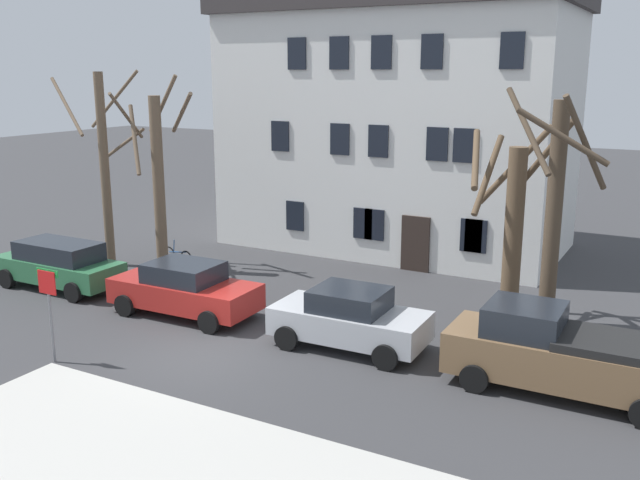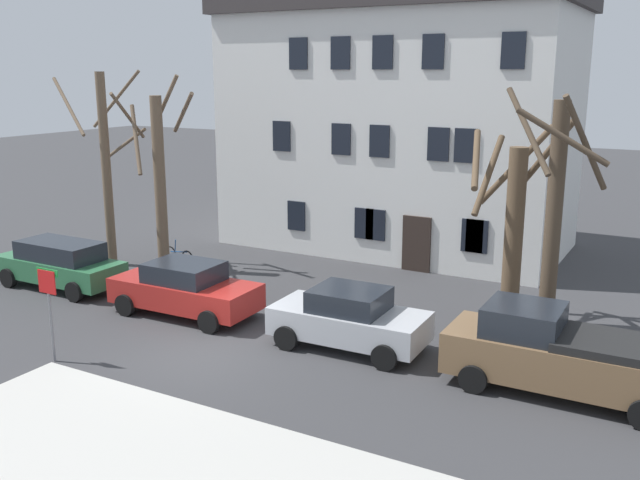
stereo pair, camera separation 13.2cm
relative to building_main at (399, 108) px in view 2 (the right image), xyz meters
The scene contains 12 objects.
ground_plane 15.14m from the building_main, 88.41° to the right, with size 120.00×120.00×0.00m, color #38383A.
building_main is the anchor object (origin of this frame).
tree_bare_near 12.01m from the building_main, 134.17° to the right, with size 3.01×3.00×7.40m.
tree_bare_mid 10.35m from the building_main, 127.05° to the right, with size 2.64×2.65×7.24m.
tree_bare_far 10.39m from the building_main, 47.20° to the right, with size 3.06×3.03×6.07m.
tree_bare_end 11.97m from the building_main, 46.34° to the right, with size 2.89×1.85×6.93m.
car_green_wagon 14.76m from the building_main, 123.14° to the right, with size 4.78×1.94×1.66m.
car_red_sedan 12.88m from the building_main, 99.79° to the right, with size 4.71×2.18×1.67m.
car_silver_sedan 13.15m from the building_main, 72.82° to the right, with size 4.25×2.17×1.67m.
pickup_truck_brown 15.62m from the building_main, 51.96° to the right, with size 5.42×2.16×2.00m.
street_sign_pole 16.90m from the building_main, 99.33° to the right, with size 0.76×0.07×2.49m.
bicycle_leaning 10.97m from the building_main, 128.11° to the right, with size 1.72×0.40×1.03m.
Camera 2 is at (11.25, -13.67, 7.32)m, focal length 39.41 mm.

